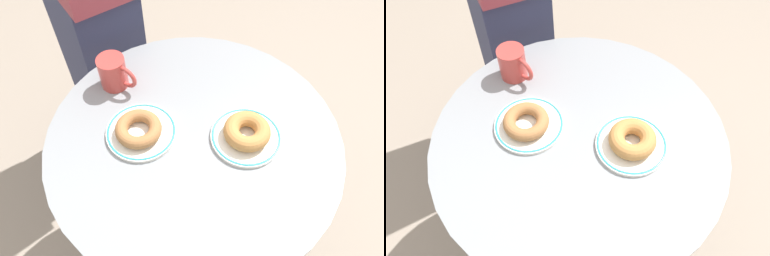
% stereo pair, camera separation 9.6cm
% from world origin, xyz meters
% --- Properties ---
extents(ground_plane, '(7.00, 7.00, 0.02)m').
position_xyz_m(ground_plane, '(0.00, 0.00, -0.01)').
color(ground_plane, gray).
extents(cafe_table, '(0.78, 0.78, 0.72)m').
position_xyz_m(cafe_table, '(0.00, 0.00, 0.51)').
color(cafe_table, gray).
rests_on(cafe_table, ground).
extents(plate_left, '(0.19, 0.19, 0.01)m').
position_xyz_m(plate_left, '(-0.14, 0.03, 0.73)').
color(plate_left, white).
rests_on(plate_left, cafe_table).
extents(plate_right, '(0.19, 0.19, 0.01)m').
position_xyz_m(plate_right, '(0.14, -0.02, 0.73)').
color(plate_right, white).
rests_on(plate_right, cafe_table).
extents(donut_cinnamon, '(0.14, 0.14, 0.03)m').
position_xyz_m(donut_cinnamon, '(-0.14, 0.02, 0.75)').
color(donut_cinnamon, '#A36B3D').
rests_on(donut_cinnamon, plate_left).
extents(donut_old_fashioned, '(0.14, 0.14, 0.04)m').
position_xyz_m(donut_old_fashioned, '(0.14, -0.02, 0.75)').
color(donut_old_fashioned, '#BC7F42').
rests_on(donut_old_fashioned, plate_right).
extents(coffee_mug, '(0.11, 0.09, 0.10)m').
position_xyz_m(coffee_mug, '(-0.20, 0.21, 0.77)').
color(coffee_mug, '#B73D38').
rests_on(coffee_mug, cafe_table).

